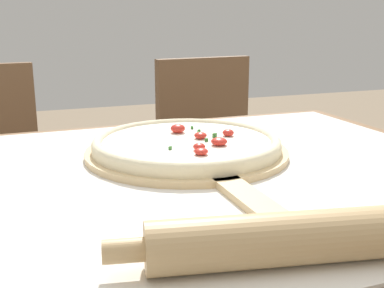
{
  "coord_description": "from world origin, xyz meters",
  "views": [
    {
      "loc": [
        -0.29,
        -0.76,
        1.04
      ],
      "look_at": [
        0.02,
        0.08,
        0.81
      ],
      "focal_mm": 45.0,
      "sensor_mm": 36.0,
      "label": 1
    }
  ],
  "objects_px": {
    "chair_right": "(215,161)",
    "pizza": "(187,143)",
    "rolling_pin": "(307,237)",
    "pizza_peel": "(190,155)"
  },
  "relations": [
    {
      "from": "pizza",
      "to": "pizza_peel",
      "type": "bearing_deg",
      "value": -90.88
    },
    {
      "from": "chair_right",
      "to": "pizza",
      "type": "bearing_deg",
      "value": -123.65
    },
    {
      "from": "pizza",
      "to": "chair_right",
      "type": "xyz_separation_m",
      "value": [
        0.37,
        0.72,
        -0.28
      ]
    },
    {
      "from": "rolling_pin",
      "to": "chair_right",
      "type": "distance_m",
      "value": 1.27
    },
    {
      "from": "pizza_peel",
      "to": "chair_right",
      "type": "height_order",
      "value": "chair_right"
    },
    {
      "from": "pizza_peel",
      "to": "rolling_pin",
      "type": "xyz_separation_m",
      "value": [
        -0.02,
        -0.43,
        0.02
      ]
    },
    {
      "from": "pizza_peel",
      "to": "pizza",
      "type": "xyz_separation_m",
      "value": [
        0.0,
        0.02,
        0.02
      ]
    },
    {
      "from": "pizza",
      "to": "rolling_pin",
      "type": "bearing_deg",
      "value": -92.89
    },
    {
      "from": "pizza_peel",
      "to": "chair_right",
      "type": "distance_m",
      "value": 0.87
    },
    {
      "from": "pizza_peel",
      "to": "chair_right",
      "type": "bearing_deg",
      "value": 63.4
    }
  ]
}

